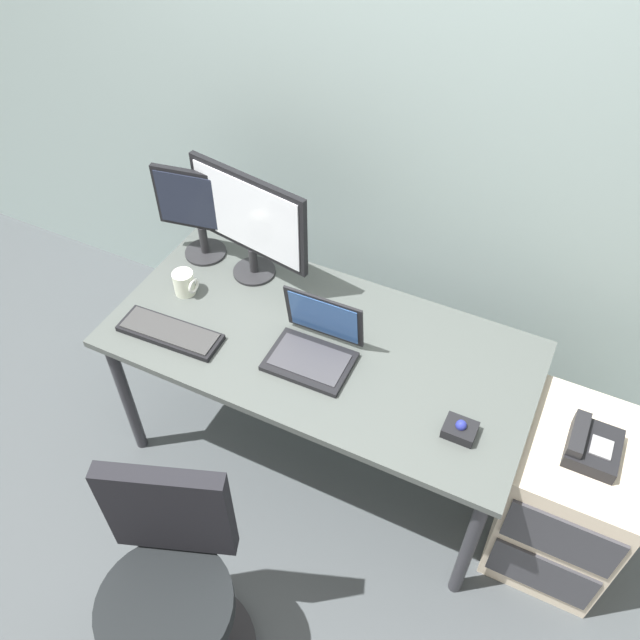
# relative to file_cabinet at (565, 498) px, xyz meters

# --- Properties ---
(ground_plane) EXTENTS (8.00, 8.00, 0.00)m
(ground_plane) POSITION_rel_file_cabinet_xyz_m (-1.03, -0.02, -0.34)
(ground_plane) COLOR #43484B
(back_wall) EXTENTS (6.00, 0.10, 2.80)m
(back_wall) POSITION_rel_file_cabinet_xyz_m (-1.03, 0.73, 1.06)
(back_wall) COLOR #8FA4A1
(back_wall) RESTS_ON ground
(desk) EXTENTS (1.63, 0.80, 0.74)m
(desk) POSITION_rel_file_cabinet_xyz_m (-1.03, -0.02, 0.33)
(desk) COLOR #484E4B
(desk) RESTS_ON ground
(file_cabinet) EXTENTS (0.42, 0.53, 0.68)m
(file_cabinet) POSITION_rel_file_cabinet_xyz_m (0.00, 0.00, 0.00)
(file_cabinet) COLOR beige
(file_cabinet) RESTS_ON ground
(desk_phone) EXTENTS (0.17, 0.20, 0.09)m
(desk_phone) POSITION_rel_file_cabinet_xyz_m (-0.01, -0.02, 0.37)
(desk_phone) COLOR black
(desk_phone) RESTS_ON file_cabinet
(office_chair) EXTENTS (0.53, 0.54, 0.94)m
(office_chair) POSITION_rel_file_cabinet_xyz_m (-1.10, -0.98, 0.09)
(office_chair) COLOR black
(office_chair) RESTS_ON ground
(monitor_main) EXTENTS (0.55, 0.18, 0.48)m
(monitor_main) POSITION_rel_file_cabinet_xyz_m (-1.45, 0.22, 0.68)
(monitor_main) COLOR #262628
(monitor_main) RESTS_ON desk
(monitor_side) EXTENTS (0.37, 0.18, 0.42)m
(monitor_side) POSITION_rel_file_cabinet_xyz_m (-1.71, 0.23, 0.64)
(monitor_side) COLOR #262628
(monitor_side) RESTS_ON desk
(keyboard) EXTENTS (0.42, 0.15, 0.03)m
(keyboard) POSITION_rel_file_cabinet_xyz_m (-1.56, -0.24, 0.42)
(keyboard) COLOR black
(keyboard) RESTS_ON desk
(laptop) EXTENTS (0.31, 0.27, 0.24)m
(laptop) POSITION_rel_file_cabinet_xyz_m (-1.02, -0.08, 0.46)
(laptop) COLOR black
(laptop) RESTS_ON desk
(trackball_mouse) EXTENTS (0.11, 0.09, 0.07)m
(trackball_mouse) POSITION_rel_file_cabinet_xyz_m (-0.42, -0.18, 0.42)
(trackball_mouse) COLOR black
(trackball_mouse) RESTS_ON desk
(coffee_mug) EXTENTS (0.10, 0.09, 0.10)m
(coffee_mug) POSITION_rel_file_cabinet_xyz_m (-1.64, -0.01, 0.45)
(coffee_mug) COLOR silver
(coffee_mug) RESTS_ON desk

